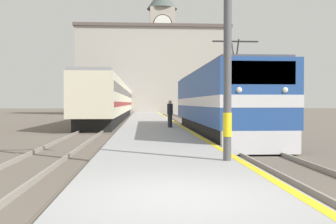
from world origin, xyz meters
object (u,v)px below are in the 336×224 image
(passenger_train, at_px, (118,101))
(person_on_platform, at_px, (170,113))
(clock_tower, at_px, (162,45))
(locomotive_train, at_px, (218,103))

(passenger_train, bearing_deg, person_on_platform, -80.19)
(clock_tower, bearing_deg, passenger_train, -104.53)
(locomotive_train, height_order, person_on_platform, locomotive_train)
(person_on_platform, relative_size, clock_tower, 0.07)
(locomotive_train, relative_size, clock_tower, 0.64)
(passenger_train, bearing_deg, clock_tower, 75.47)
(person_on_platform, height_order, clock_tower, clock_tower)
(locomotive_train, bearing_deg, person_on_platform, 138.81)
(passenger_train, distance_m, person_on_platform, 28.22)
(clock_tower, bearing_deg, locomotive_train, -89.85)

